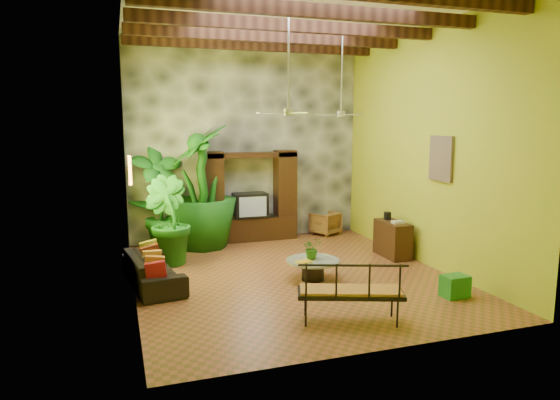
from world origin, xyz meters
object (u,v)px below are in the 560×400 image
object	(u,v)px
tall_plant_a	(159,197)
side_console	(392,239)
coffee_table	(313,267)
green_bin	(455,286)
wicker_armchair	(325,223)
entertainment_center	(250,203)
iron_bench	(353,289)
ceiling_fan_back	(341,105)
tall_plant_b	(167,220)
tall_plant_c	(201,187)
sofa	(153,270)
ceiling_fan_front	(289,101)

from	to	relation	value
tall_plant_a	side_console	bearing A→B (deg)	-26.74
coffee_table	green_bin	size ratio (longest dim) A/B	2.33
wicker_armchair	coffee_table	bearing A→B (deg)	34.50
entertainment_center	iron_bench	bearing A→B (deg)	-89.20
entertainment_center	ceiling_fan_back	world-z (taller)	ceiling_fan_back
wicker_armchair	side_console	world-z (taller)	side_console
tall_plant_b	tall_plant_c	xyz separation A→B (m)	(0.94, 1.21, 0.54)
tall_plant_c	green_bin	bearing A→B (deg)	-53.72
entertainment_center	tall_plant_b	size ratio (longest dim) A/B	1.27
green_bin	tall_plant_a	bearing A→B (deg)	131.60
tall_plant_c	green_bin	distance (m)	6.19
wicker_armchair	entertainment_center	bearing A→B (deg)	-28.32
wicker_armchair	sofa	bearing A→B (deg)	3.06
wicker_armchair	iron_bench	xyz separation A→B (m)	(-2.02, -5.70, 0.23)
wicker_armchair	tall_plant_c	distance (m)	3.60
ceiling_fan_front	wicker_armchair	world-z (taller)	ceiling_fan_front
tall_plant_a	tall_plant_b	xyz separation A→B (m)	(0.04, -1.47, -0.31)
wicker_armchair	green_bin	xyz separation A→B (m)	(0.20, -5.22, -0.11)
green_bin	coffee_table	bearing A→B (deg)	140.13
entertainment_center	green_bin	bearing A→B (deg)	-66.16
entertainment_center	iron_bench	distance (m)	5.70
entertainment_center	ceiling_fan_front	xyz separation A→B (m)	(-0.20, -3.54, 2.44)
entertainment_center	tall_plant_b	xyz separation A→B (m)	(-2.23, -1.53, -0.02)
tall_plant_a	green_bin	bearing A→B (deg)	-48.40
ceiling_fan_back	side_console	distance (m)	3.24
tall_plant_c	iron_bench	world-z (taller)	tall_plant_c
tall_plant_b	tall_plant_c	world-z (taller)	tall_plant_c
tall_plant_c	iron_bench	xyz separation A→B (m)	(1.36, -5.36, -0.95)
entertainment_center	tall_plant_c	bearing A→B (deg)	-165.95
entertainment_center	side_console	size ratio (longest dim) A/B	2.39
ceiling_fan_back	tall_plant_a	distance (m)	4.80
wicker_armchair	iron_bench	size ratio (longest dim) A/B	0.40
entertainment_center	coffee_table	distance (m)	3.62
tall_plant_b	side_console	distance (m)	5.01
ceiling_fan_back	tall_plant_a	xyz separation A→B (m)	(-3.87, 1.88, -2.15)
ceiling_fan_back	entertainment_center	bearing A→B (deg)	129.57
entertainment_center	ceiling_fan_front	size ratio (longest dim) A/B	1.29
ceiling_fan_back	wicker_armchair	xyz separation A→B (m)	(0.50, 1.95, -3.09)
tall_plant_b	iron_bench	distance (m)	4.77
wicker_armchair	iron_bench	world-z (taller)	iron_bench
ceiling_fan_back	tall_plant_b	bearing A→B (deg)	173.91
coffee_table	iron_bench	world-z (taller)	iron_bench
ceiling_fan_front	coffee_table	bearing A→B (deg)	-0.38
wicker_armchair	tall_plant_b	bearing A→B (deg)	-9.09
tall_plant_b	iron_bench	xyz separation A→B (m)	(2.31, -4.15, -0.41)
tall_plant_b	green_bin	xyz separation A→B (m)	(4.53, -3.68, -0.75)
ceiling_fan_back	coffee_table	xyz separation A→B (m)	(-1.29, -1.60, -3.15)
entertainment_center	iron_bench	world-z (taller)	entertainment_center
wicker_armchair	tall_plant_a	world-z (taller)	tall_plant_a
sofa	coffee_table	bearing A→B (deg)	-110.02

